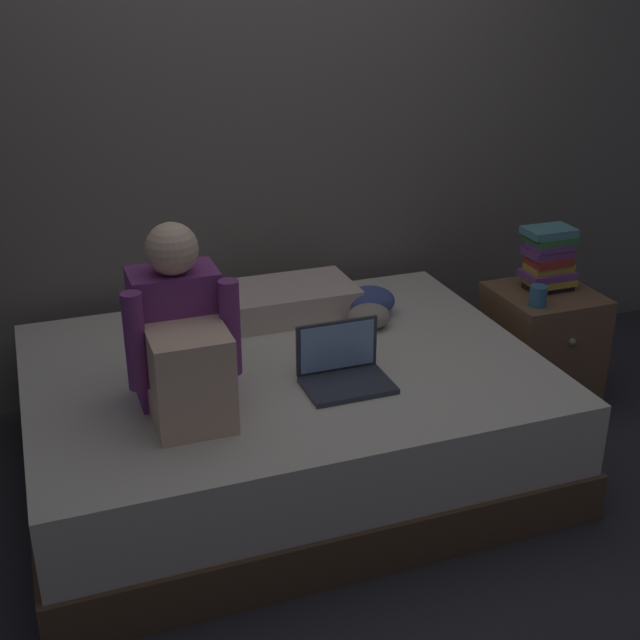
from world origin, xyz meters
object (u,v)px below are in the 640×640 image
at_px(nightstand, 540,346).
at_px(mug, 538,296).
at_px(bed, 285,416).
at_px(pillow, 290,300).
at_px(laptop, 343,369).
at_px(person_sitting, 182,342).
at_px(book_stack, 549,259).
at_px(clothes_pile, 369,306).

distance_m(nightstand, mug, 0.36).
height_order(bed, pillow, pillow).
relative_size(laptop, pillow, 0.57).
bearing_deg(mug, person_sitting, -171.31).
height_order(nightstand, book_stack, book_stack).
distance_m(pillow, book_stack, 1.18).
xyz_separation_m(book_stack, mug, (-0.15, -0.16, -0.10)).
xyz_separation_m(bed, mug, (1.17, 0.03, 0.35)).
relative_size(book_stack, mug, 3.17).
bearing_deg(person_sitting, clothes_pile, 28.17).
height_order(bed, mug, mug).
relative_size(pillow, clothes_pile, 1.85).
height_order(pillow, book_stack, book_stack).
bearing_deg(clothes_pile, person_sitting, -151.83).
bearing_deg(bed, mug, 1.51).
relative_size(laptop, mug, 3.56).
bearing_deg(pillow, nightstand, -14.91).
xyz_separation_m(pillow, mug, (0.99, -0.42, 0.04)).
bearing_deg(bed, person_sitting, -153.55).
xyz_separation_m(mug, clothes_pile, (-0.69, 0.24, -0.04)).
relative_size(bed, nightstand, 3.70).
height_order(nightstand, laptop, laptop).
distance_m(mug, clothes_pile, 0.74).
height_order(mug, clothes_pile, mug).
distance_m(pillow, clothes_pile, 0.35).
distance_m(person_sitting, clothes_pile, 1.05).
height_order(person_sitting, mug, person_sitting).
relative_size(bed, person_sitting, 3.05).
height_order(bed, laptop, laptop).
height_order(person_sitting, pillow, person_sitting).
xyz_separation_m(book_stack, clothes_pile, (-0.84, 0.08, -0.14)).
distance_m(nightstand, person_sitting, 1.83).
bearing_deg(nightstand, person_sitting, -168.10).
distance_m(pillow, mug, 1.08).
height_order(bed, nightstand, nightstand).
distance_m(book_stack, mug, 0.24).
bearing_deg(nightstand, bed, -173.38).
bearing_deg(bed, nightstand, 6.62).
bearing_deg(laptop, clothes_pile, 57.83).
bearing_deg(laptop, mug, 14.82).
relative_size(mug, clothes_pile, 0.30).
bearing_deg(person_sitting, laptop, -2.32).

